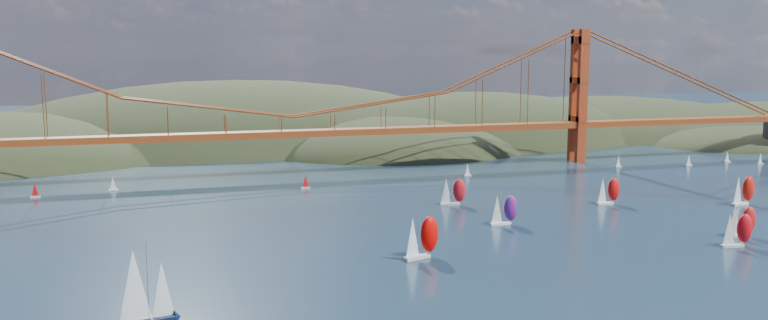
{
  "coord_description": "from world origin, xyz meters",
  "views": [
    {
      "loc": [
        -47.68,
        -95.62,
        46.31
      ],
      "look_at": [
        8.18,
        90.0,
        17.89
      ],
      "focal_mm": 35.0,
      "sensor_mm": 36.0,
      "label": 1
    }
  ],
  "objects_px": {
    "racer_0": "(421,236)",
    "racer_4": "(743,190)",
    "racer_rwb": "(504,209)",
    "racer_5": "(452,191)",
    "racer_2": "(741,221)",
    "racer_1": "(737,229)",
    "sloop_navy": "(143,288)",
    "racer_3": "(608,190)"
  },
  "relations": [
    {
      "from": "racer_0",
      "to": "racer_4",
      "type": "relative_size",
      "value": 1.07
    },
    {
      "from": "racer_0",
      "to": "racer_4",
      "type": "height_order",
      "value": "racer_0"
    },
    {
      "from": "racer_rwb",
      "to": "racer_5",
      "type": "bearing_deg",
      "value": 97.41
    },
    {
      "from": "racer_2",
      "to": "racer_4",
      "type": "height_order",
      "value": "racer_4"
    },
    {
      "from": "racer_2",
      "to": "racer_5",
      "type": "height_order",
      "value": "racer_5"
    },
    {
      "from": "racer_1",
      "to": "racer_5",
      "type": "xyz_separation_m",
      "value": [
        -46.33,
        64.97,
        -0.01
      ]
    },
    {
      "from": "racer_1",
      "to": "racer_0",
      "type": "bearing_deg",
      "value": 175.59
    },
    {
      "from": "sloop_navy",
      "to": "racer_rwb",
      "type": "bearing_deg",
      "value": 16.91
    },
    {
      "from": "racer_1",
      "to": "racer_4",
      "type": "height_order",
      "value": "racer_4"
    },
    {
      "from": "racer_1",
      "to": "racer_2",
      "type": "height_order",
      "value": "racer_1"
    },
    {
      "from": "sloop_navy",
      "to": "racer_3",
      "type": "height_order",
      "value": "sloop_navy"
    },
    {
      "from": "racer_0",
      "to": "racer_rwb",
      "type": "height_order",
      "value": "racer_0"
    },
    {
      "from": "racer_3",
      "to": "racer_5",
      "type": "bearing_deg",
      "value": 159.98
    },
    {
      "from": "racer_1",
      "to": "racer_3",
      "type": "xyz_separation_m",
      "value": [
        -0.79,
        52.25,
        0.03
      ]
    },
    {
      "from": "racer_4",
      "to": "racer_rwb",
      "type": "distance_m",
      "value": 80.83
    },
    {
      "from": "racer_4",
      "to": "sloop_navy",
      "type": "bearing_deg",
      "value": -171.73
    },
    {
      "from": "sloop_navy",
      "to": "racer_1",
      "type": "height_order",
      "value": "sloop_navy"
    },
    {
      "from": "racer_0",
      "to": "racer_3",
      "type": "relative_size",
      "value": 1.16
    },
    {
      "from": "racer_2",
      "to": "racer_3",
      "type": "relative_size",
      "value": 0.96
    },
    {
      "from": "racer_2",
      "to": "racer_5",
      "type": "distance_m",
      "value": 79.18
    },
    {
      "from": "sloop_navy",
      "to": "racer_1",
      "type": "relative_size",
      "value": 1.64
    },
    {
      "from": "racer_3",
      "to": "racer_rwb",
      "type": "distance_m",
      "value": 44.97
    },
    {
      "from": "sloop_navy",
      "to": "racer_5",
      "type": "xyz_separation_m",
      "value": [
        87.79,
        78.47,
        -2.3
      ]
    },
    {
      "from": "racer_2",
      "to": "racer_1",
      "type": "bearing_deg",
      "value": -130.91
    },
    {
      "from": "sloop_navy",
      "to": "racer_rwb",
      "type": "height_order",
      "value": "sloop_navy"
    },
    {
      "from": "racer_0",
      "to": "racer_2",
      "type": "relative_size",
      "value": 1.22
    },
    {
      "from": "racer_4",
      "to": "racer_2",
      "type": "bearing_deg",
      "value": -141.55
    },
    {
      "from": "racer_0",
      "to": "racer_3",
      "type": "distance_m",
      "value": 84.45
    },
    {
      "from": "racer_5",
      "to": "racer_rwb",
      "type": "distance_m",
      "value": 28.44
    },
    {
      "from": "racer_0",
      "to": "racer_2",
      "type": "bearing_deg",
      "value": -21.9
    },
    {
      "from": "sloop_navy",
      "to": "racer_1",
      "type": "bearing_deg",
      "value": -6.21
    },
    {
      "from": "sloop_navy",
      "to": "racer_4",
      "type": "height_order",
      "value": "sloop_navy"
    },
    {
      "from": "sloop_navy",
      "to": "racer_2",
      "type": "height_order",
      "value": "sloop_navy"
    },
    {
      "from": "racer_rwb",
      "to": "racer_3",
      "type": "bearing_deg",
      "value": 20.88
    },
    {
      "from": "racer_3",
      "to": "racer_rwb",
      "type": "relative_size",
      "value": 1.02
    },
    {
      "from": "racer_rwb",
      "to": "racer_2",
      "type": "bearing_deg",
      "value": -28.88
    },
    {
      "from": "racer_1",
      "to": "racer_3",
      "type": "height_order",
      "value": "racer_3"
    },
    {
      "from": "sloop_navy",
      "to": "racer_2",
      "type": "bearing_deg",
      "value": -3.51
    },
    {
      "from": "racer_0",
      "to": "racer_1",
      "type": "height_order",
      "value": "racer_0"
    },
    {
      "from": "racer_0",
      "to": "racer_4",
      "type": "bearing_deg",
      "value": -5.07
    },
    {
      "from": "racer_0",
      "to": "racer_2",
      "type": "xyz_separation_m",
      "value": [
        83.47,
        -4.67,
        -0.89
      ]
    },
    {
      "from": "racer_5",
      "to": "racer_rwb",
      "type": "xyz_separation_m",
      "value": [
        3.33,
        -28.25,
        -0.03
      ]
    }
  ]
}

